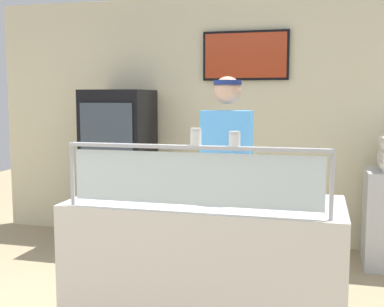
# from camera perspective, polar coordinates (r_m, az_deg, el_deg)

# --- Properties ---
(ground_plane) EXTENTS (12.00, 12.00, 0.00)m
(ground_plane) POSITION_cam_1_polar(r_m,az_deg,el_deg) (3.98, 3.69, -17.15)
(ground_plane) COLOR tan
(ground_plane) RESTS_ON ground
(shop_rear_unit) EXTENTS (6.11, 0.13, 2.70)m
(shop_rear_unit) POSITION_cam_1_polar(r_m,az_deg,el_deg) (5.38, 7.36, 3.97)
(shop_rear_unit) COLOR beige
(shop_rear_unit) RESTS_ON ground
(serving_counter) EXTENTS (1.71, 0.78, 0.95)m
(serving_counter) POSITION_cam_1_polar(r_m,az_deg,el_deg) (3.25, 1.63, -13.71)
(serving_counter) COLOR silver
(serving_counter) RESTS_ON ground
(sneeze_guard) EXTENTS (1.54, 0.06, 0.38)m
(sneeze_guard) POSITION_cam_1_polar(r_m,az_deg,el_deg) (2.76, 0.14, -1.82)
(sneeze_guard) COLOR #B2B5BC
(sneeze_guard) RESTS_ON serving_counter
(pizza_tray) EXTENTS (0.45, 0.45, 0.04)m
(pizza_tray) POSITION_cam_1_polar(r_m,az_deg,el_deg) (3.14, 3.20, -5.10)
(pizza_tray) COLOR #9EA0A8
(pizza_tray) RESTS_ON serving_counter
(pizza_server) EXTENTS (0.10, 0.29, 0.01)m
(pizza_server) POSITION_cam_1_polar(r_m,az_deg,el_deg) (3.11, 3.44, -4.79)
(pizza_server) COLOR #ADAFB7
(pizza_server) RESTS_ON pizza_tray
(parmesan_shaker) EXTENTS (0.06, 0.06, 0.10)m
(parmesan_shaker) POSITION_cam_1_polar(r_m,az_deg,el_deg) (2.73, 0.45, 1.83)
(parmesan_shaker) COLOR white
(parmesan_shaker) RESTS_ON sneeze_guard
(pepper_flake_shaker) EXTENTS (0.06, 0.06, 0.08)m
(pepper_flake_shaker) POSITION_cam_1_polar(r_m,az_deg,el_deg) (2.69, 4.99, 1.59)
(pepper_flake_shaker) COLOR white
(pepper_flake_shaker) RESTS_ON sneeze_guard
(worker_figure) EXTENTS (0.41, 0.50, 1.76)m
(worker_figure) POSITION_cam_1_polar(r_m,az_deg,el_deg) (3.79, 4.13, -2.47)
(worker_figure) COLOR #23232D
(worker_figure) RESTS_ON ground
(drink_fridge) EXTENTS (0.67, 0.65, 1.68)m
(drink_fridge) POSITION_cam_1_polar(r_m,az_deg,el_deg) (5.37, -8.49, -1.63)
(drink_fridge) COLOR black
(drink_fridge) RESTS_ON ground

